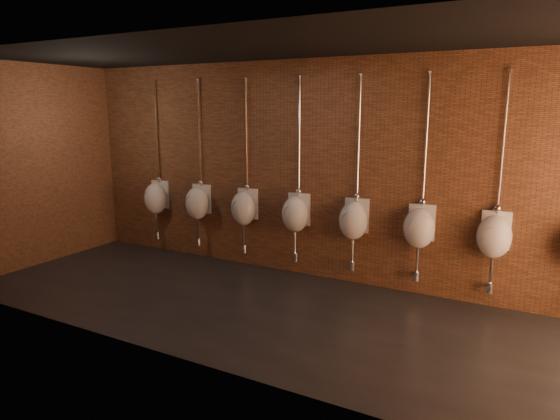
{
  "coord_description": "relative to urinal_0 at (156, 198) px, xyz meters",
  "views": [
    {
      "loc": [
        2.98,
        -5.12,
        2.51
      ],
      "look_at": [
        -0.33,
        0.9,
        1.1
      ],
      "focal_mm": 32.0,
      "sensor_mm": 36.0,
      "label": 1
    }
  ],
  "objects": [
    {
      "name": "urinal_2",
      "position": [
        1.83,
        0.0,
        0.0
      ],
      "size": [
        0.44,
        0.39,
        2.72
      ],
      "color": "white",
      "rests_on": "ground"
    },
    {
      "name": "urinal_5",
      "position": [
        4.57,
        0.0,
        0.0
      ],
      "size": [
        0.44,
        0.39,
        2.72
      ],
      "color": "white",
      "rests_on": "ground"
    },
    {
      "name": "urinal_1",
      "position": [
        0.91,
        0.0,
        0.0
      ],
      "size": [
        0.44,
        0.39,
        2.72
      ],
      "color": "white",
      "rests_on": "ground"
    },
    {
      "name": "room_shell",
      "position": [
        3.05,
        -1.35,
        1.04
      ],
      "size": [
        8.54,
        3.04,
        3.22
      ],
      "color": "black",
      "rests_on": "ground"
    },
    {
      "name": "urinal_4",
      "position": [
        3.66,
        0.0,
        0.0
      ],
      "size": [
        0.44,
        0.39,
        2.72
      ],
      "color": "white",
      "rests_on": "ground"
    },
    {
      "name": "urinal_3",
      "position": [
        2.74,
        0.0,
        0.0
      ],
      "size": [
        0.44,
        0.39,
        2.72
      ],
      "color": "white",
      "rests_on": "ground"
    },
    {
      "name": "urinal_0",
      "position": [
        0.0,
        0.0,
        0.0
      ],
      "size": [
        0.44,
        0.39,
        2.72
      ],
      "color": "white",
      "rests_on": "ground"
    },
    {
      "name": "ground",
      "position": [
        3.05,
        -1.35,
        -0.97
      ],
      "size": [
        8.5,
        8.5,
        0.0
      ],
      "primitive_type": "plane",
      "color": "black",
      "rests_on": "ground"
    },
    {
      "name": "urinal_6",
      "position": [
        5.48,
        0.0,
        0.0
      ],
      "size": [
        0.44,
        0.39,
        2.72
      ],
      "color": "white",
      "rests_on": "ground"
    }
  ]
}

